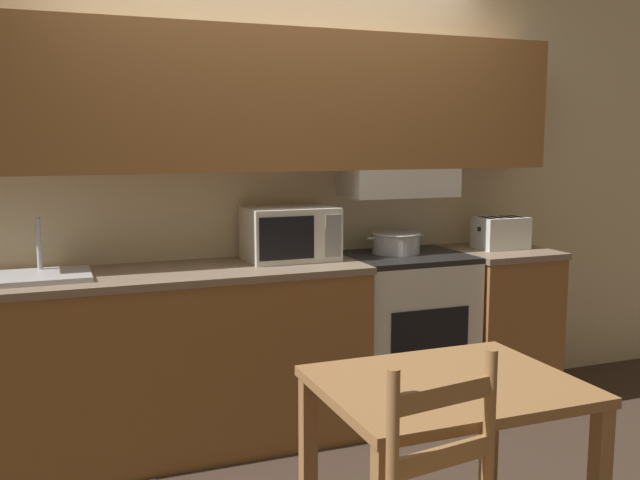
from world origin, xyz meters
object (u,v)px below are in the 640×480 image
object	(u,v)px
cooking_pot	(396,242)
dining_table	(447,416)
toaster	(501,232)
microwave	(290,233)
stove_range	(405,334)
sink_basin	(40,275)

from	to	relation	value
cooking_pot	dining_table	world-z (taller)	cooking_pot
cooking_pot	toaster	xyz separation A→B (m)	(0.66, -0.07, 0.03)
microwave	dining_table	bearing A→B (deg)	-88.66
stove_range	dining_table	xyz separation A→B (m)	(-0.63, -1.49, 0.16)
dining_table	microwave	bearing A→B (deg)	91.34
toaster	dining_table	xyz separation A→B (m)	(-1.26, -1.49, -0.40)
stove_range	microwave	world-z (taller)	microwave
stove_range	cooking_pot	world-z (taller)	cooking_pot
stove_range	dining_table	size ratio (longest dim) A/B	1.07
microwave	toaster	bearing A→B (deg)	-3.45
toaster	dining_table	world-z (taller)	toaster
stove_range	dining_table	distance (m)	1.63
toaster	cooking_pot	bearing A→B (deg)	174.27
stove_range	toaster	xyz separation A→B (m)	(0.63, 0.00, 0.56)
stove_range	cooking_pot	bearing A→B (deg)	117.75
stove_range	cooking_pot	size ratio (longest dim) A/B	2.56
dining_table	cooking_pot	bearing A→B (deg)	68.94
microwave	dining_table	size ratio (longest dim) A/B	0.55
sink_basin	dining_table	size ratio (longest dim) A/B	0.52
microwave	sink_basin	xyz separation A→B (m)	(-1.26, -0.09, -0.12)
toaster	sink_basin	size ratio (longest dim) A/B	0.67
dining_table	sink_basin	bearing A→B (deg)	131.31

